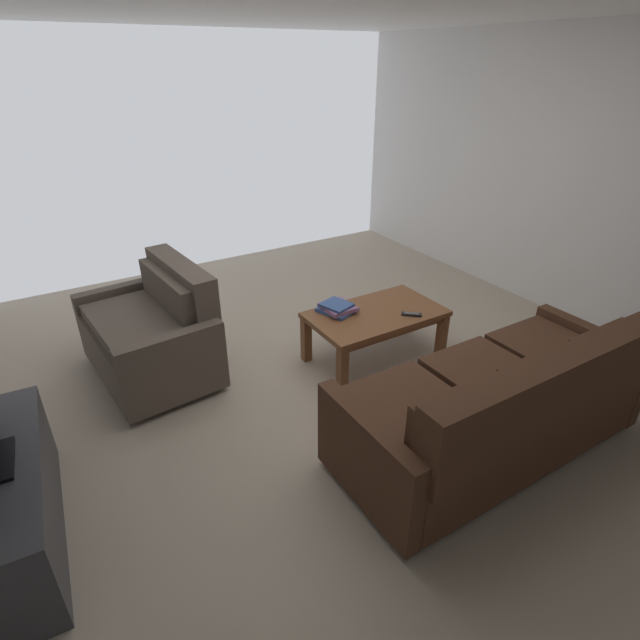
# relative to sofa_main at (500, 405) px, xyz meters

# --- Properties ---
(ground_plane) EXTENTS (5.15, 5.93, 0.01)m
(ground_plane) POSITION_rel_sofa_main_xyz_m (0.41, -1.21, -0.38)
(ground_plane) COLOR tan
(wall_left) EXTENTS (0.12, 5.93, 2.54)m
(wall_left) POSITION_rel_sofa_main_xyz_m (-2.17, -1.21, 0.90)
(wall_left) COLOR silver
(wall_left) RESTS_ON ground
(sofa_main) EXTENTS (2.01, 0.87, 0.87)m
(sofa_main) POSITION_rel_sofa_main_xyz_m (0.00, 0.00, 0.00)
(sofa_main) COLOR black
(sofa_main) RESTS_ON ground
(loveseat_near) EXTENTS (0.89, 1.21, 0.89)m
(loveseat_near) POSITION_rel_sofa_main_xyz_m (1.55, -2.02, 0.00)
(loveseat_near) COLOR black
(loveseat_near) RESTS_ON ground
(coffee_table) EXTENTS (1.08, 0.63, 0.44)m
(coffee_table) POSITION_rel_sofa_main_xyz_m (-0.03, -1.30, -0.00)
(coffee_table) COLOR brown
(coffee_table) RESTS_ON ground
(tv_stand) EXTENTS (0.49, 1.29, 0.52)m
(tv_stand) POSITION_rel_sofa_main_xyz_m (2.63, -0.82, -0.11)
(tv_stand) COLOR #38383D
(tv_stand) RESTS_ON ground
(book_stack) EXTENTS (0.32, 0.34, 0.08)m
(book_stack) POSITION_rel_sofa_main_xyz_m (0.23, -1.47, 0.10)
(book_stack) COLOR #385693
(book_stack) RESTS_ON coffee_table
(tv_remote) EXTENTS (0.15, 0.14, 0.02)m
(tv_remote) POSITION_rel_sofa_main_xyz_m (-0.24, -1.11, 0.07)
(tv_remote) COLOR black
(tv_remote) RESTS_ON coffee_table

